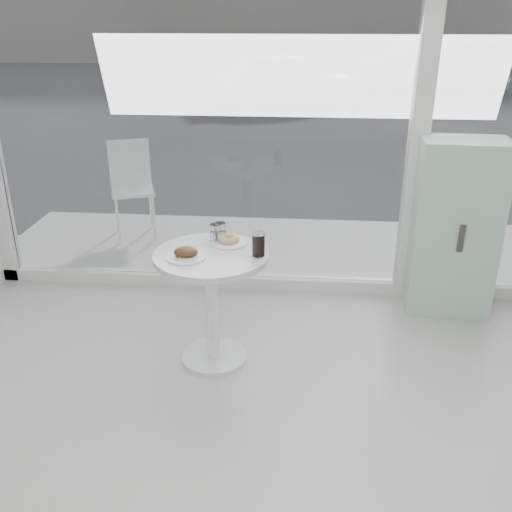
# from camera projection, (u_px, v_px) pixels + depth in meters

# --- Properties ---
(room_shell) EXTENTS (6.00, 6.00, 6.00)m
(room_shell) POSITION_uv_depth(u_px,v_px,m) (258.00, 210.00, 0.80)
(room_shell) COLOR white
(room_shell) RESTS_ON ground
(storefront) EXTENTS (5.00, 0.14, 3.00)m
(storefront) POSITION_uv_depth(u_px,v_px,m) (309.00, 77.00, 4.12)
(storefront) COLOR silver
(storefront) RESTS_ON ground
(main_table) EXTENTS (0.72, 0.72, 0.77)m
(main_table) POSITION_uv_depth(u_px,v_px,m) (212.00, 285.00, 3.63)
(main_table) COLOR white
(main_table) RESTS_ON ground
(patio_deck) EXTENTS (5.60, 1.60, 0.05)m
(patio_deck) POSITION_uv_depth(u_px,v_px,m) (295.00, 249.00, 5.53)
(patio_deck) COLOR silver
(patio_deck) RESTS_ON ground
(street) EXTENTS (40.00, 24.00, 0.00)m
(street) POSITION_uv_depth(u_px,v_px,m) (305.00, 90.00, 16.69)
(street) COLOR #3C3C3C
(street) RESTS_ON ground
(mint_cabinet) EXTENTS (0.64, 0.45, 1.33)m
(mint_cabinet) POSITION_uv_depth(u_px,v_px,m) (454.00, 228.00, 4.25)
(mint_cabinet) COLOR #9AC4AD
(mint_cabinet) RESTS_ON ground
(patio_chair) EXTENTS (0.52, 0.52, 0.94)m
(patio_chair) POSITION_uv_depth(u_px,v_px,m) (132.00, 182.00, 5.66)
(patio_chair) COLOR white
(patio_chair) RESTS_ON patio_deck
(car_white) EXTENTS (4.16, 2.72, 1.32)m
(car_white) POSITION_uv_depth(u_px,v_px,m) (285.00, 79.00, 13.34)
(car_white) COLOR silver
(car_white) RESTS_ON street
(car_silver) EXTENTS (4.11, 1.51, 1.34)m
(car_silver) POSITION_uv_depth(u_px,v_px,m) (429.00, 68.00, 15.69)
(car_silver) COLOR #9C9FA3
(car_silver) RESTS_ON street
(plate_fritter) EXTENTS (0.24, 0.24, 0.07)m
(plate_fritter) POSITION_uv_depth(u_px,v_px,m) (186.00, 254.00, 3.46)
(plate_fritter) COLOR white
(plate_fritter) RESTS_ON main_table
(plate_donut) EXTENTS (0.23, 0.23, 0.06)m
(plate_donut) POSITION_uv_depth(u_px,v_px,m) (229.00, 241.00, 3.68)
(plate_donut) COLOR white
(plate_donut) RESTS_ON main_table
(water_tumbler_a) EXTENTS (0.07, 0.07, 0.11)m
(water_tumbler_a) POSITION_uv_depth(u_px,v_px,m) (215.00, 233.00, 3.72)
(water_tumbler_a) COLOR white
(water_tumbler_a) RESTS_ON main_table
(water_tumbler_b) EXTENTS (0.08, 0.08, 0.12)m
(water_tumbler_b) POSITION_uv_depth(u_px,v_px,m) (220.00, 233.00, 3.71)
(water_tumbler_b) COLOR white
(water_tumbler_b) RESTS_ON main_table
(cola_glass) EXTENTS (0.08, 0.08, 0.15)m
(cola_glass) POSITION_uv_depth(u_px,v_px,m) (259.00, 245.00, 3.48)
(cola_glass) COLOR white
(cola_glass) RESTS_ON main_table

